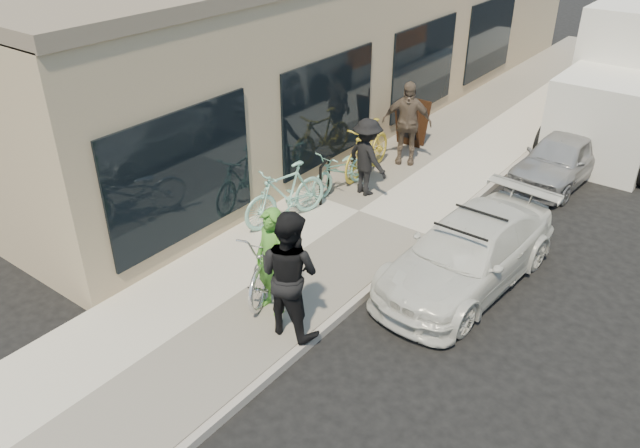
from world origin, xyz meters
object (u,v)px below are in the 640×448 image
Objects in this scene: woman_rider at (272,262)px; cruiser_bike_b at (341,170)px; sedan_silver at (561,158)px; man_standing at (289,273)px; sedan_white at (468,253)px; tandem_bike at (274,254)px; cruiser_bike_a at (286,194)px; cruiser_bike_c at (367,149)px; sandwich_board at (411,123)px; bystander_b at (407,123)px; moving_truck at (638,77)px; bystander_a at (367,157)px; bike_rack at (325,176)px.

woman_rider is 4.18m from cruiser_bike_b.
man_standing is (-1.30, -7.56, 0.57)m from sedan_silver.
cruiser_bike_b is at bearing 164.33° from sedan_white.
tandem_bike is 1.14× the size of cruiser_bike_a.
sedan_white is 4.13m from cruiser_bike_c.
sedan_silver is 7.70m from man_standing.
sandwich_board is 6.47m from tandem_bike.
tandem_bike reaches higher than cruiser_bike_b.
man_standing is (0.91, -0.71, 0.40)m from tandem_bike.
cruiser_bike_c is (-0.03, 0.99, 0.13)m from cruiser_bike_b.
bystander_b is at bearing 96.53° from cruiser_bike_a.
cruiser_bike_c reaches higher than cruiser_bike_a.
moving_truck is (3.83, 4.50, 0.73)m from sandwich_board.
cruiser_bike_c is 1.03× the size of bystander_b.
sandwich_board is 0.54× the size of cruiser_bike_c.
sedan_silver is 0.48× the size of moving_truck.
sedan_white is at bearing 18.99° from cruiser_bike_a.
woman_rider is at bearing -25.44° from man_standing.
tandem_bike is at bearing 136.84° from woman_rider.
moving_truck is 11.69m from man_standing.
tandem_bike is at bearing -65.67° from cruiser_bike_b.
bystander_b is (-3.11, 3.30, 0.51)m from sedan_white.
man_standing is 1.21× the size of bystander_a.
bike_rack is at bearing -87.00° from cruiser_bike_b.
cruiser_bike_b is (-3.42, 1.28, 0.03)m from sedan_white.
tandem_bike is at bearing 115.93° from bystander_a.
moving_truck is 11.19m from tandem_bike.
cruiser_bike_a is (0.02, -4.66, 0.03)m from sandwich_board.
sedan_white is at bearing -38.44° from cruiser_bike_c.
moving_truck is 7.54m from cruiser_bike_c.
bike_rack is 5.23m from sedan_silver.
man_standing reaches higher than cruiser_bike_c.
sedan_silver reaches higher than cruiser_bike_b.
bystander_b is (0.39, 3.69, 0.37)m from cruiser_bike_a.
sandwich_board is 0.62× the size of cruiser_bike_b.
bike_rack is at bearing -85.93° from sandwich_board.
bystander_b reaches higher than sandwich_board.
bike_rack is 0.44× the size of bystander_b.
tandem_bike is 1.25× the size of cruiser_bike_b.
tandem_bike is at bearing -40.56° from man_standing.
man_standing is 1.14× the size of cruiser_bike_b.
moving_truck is 3.85× the size of cruiser_bike_b.
man_standing is at bearing -98.44° from moving_truck.
sedan_silver is at bearing 50.12° from bike_rack.
bystander_b is at bearing 108.97° from woman_rider.
moving_truck reaches higher than woman_rider.
man_standing reaches higher than bike_rack.
bike_rack is 0.93m from bystander_a.
man_standing is at bearing -15.34° from woman_rider.
tandem_bike reaches higher than bike_rack.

